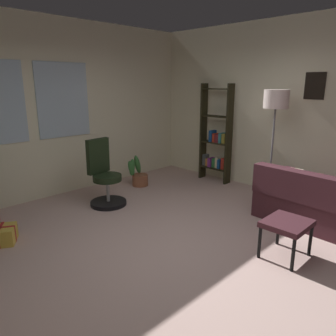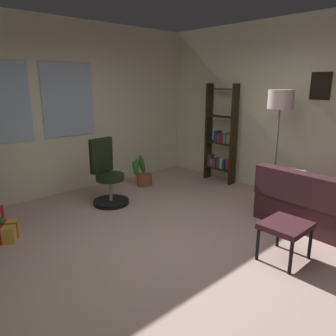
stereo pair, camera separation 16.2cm
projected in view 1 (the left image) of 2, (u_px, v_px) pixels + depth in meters
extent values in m
cube|color=#C3A299|center=(183.00, 254.00, 3.70)|extent=(5.38, 5.64, 0.10)
cube|color=#EAE5C4|center=(54.00, 109.00, 5.27)|extent=(5.38, 0.10, 2.87)
cube|color=silver|center=(63.00, 100.00, 5.28)|extent=(0.90, 0.03, 1.20)
cube|color=#EAE5C4|center=(298.00, 110.00, 5.19)|extent=(0.10, 5.64, 2.87)
cube|color=black|center=(315.00, 86.00, 4.88)|extent=(0.02, 0.30, 0.40)
cube|color=#3F1F25|center=(331.00, 213.00, 4.25)|extent=(1.03, 1.89, 0.38)
cube|color=#3F1F25|center=(322.00, 192.00, 3.90)|extent=(0.30, 1.85, 0.39)
cube|color=#3F1F25|center=(275.00, 178.00, 4.79)|extent=(0.93, 0.19, 0.20)
cube|color=beige|center=(286.00, 182.00, 4.37)|extent=(0.23, 0.42, 0.41)
cube|color=brown|center=(306.00, 187.00, 4.18)|extent=(0.20, 0.40, 0.42)
cube|color=#3F1F25|center=(287.00, 224.00, 3.46)|extent=(0.49, 0.43, 0.06)
cylinder|color=black|center=(293.00, 255.00, 3.23)|extent=(0.04, 0.04, 0.36)
cylinder|color=black|center=(310.00, 240.00, 3.53)|extent=(0.04, 0.04, 0.36)
cylinder|color=black|center=(260.00, 242.00, 3.49)|extent=(0.04, 0.04, 0.36)
cylinder|color=black|center=(278.00, 230.00, 3.79)|extent=(0.04, 0.04, 0.36)
cube|color=gold|center=(1.00, 235.00, 3.83)|extent=(0.43, 0.43, 0.20)
cube|color=#B21919|center=(1.00, 235.00, 3.83)|extent=(0.19, 0.29, 0.21)
cube|color=#B21919|center=(1.00, 235.00, 3.83)|extent=(0.30, 0.20, 0.21)
cylinder|color=black|center=(109.00, 203.00, 5.06)|extent=(0.56, 0.56, 0.06)
cylinder|color=#B2B2B7|center=(108.00, 190.00, 5.00)|extent=(0.05, 0.05, 0.38)
cylinder|color=black|center=(107.00, 178.00, 4.95)|extent=(0.44, 0.44, 0.09)
cube|color=black|center=(98.00, 156.00, 4.98)|extent=(0.40, 0.14, 0.54)
cube|color=black|center=(229.00, 135.00, 5.90)|extent=(0.18, 0.04, 1.85)
cube|color=black|center=(203.00, 132.00, 6.31)|extent=(0.18, 0.04, 1.85)
cube|color=black|center=(214.00, 168.00, 6.27)|extent=(0.18, 0.56, 0.02)
cube|color=black|center=(215.00, 143.00, 6.15)|extent=(0.18, 0.56, 0.02)
cube|color=black|center=(216.00, 116.00, 6.02)|extent=(0.18, 0.56, 0.02)
cube|color=black|center=(217.00, 89.00, 5.89)|extent=(0.18, 0.56, 0.02)
cube|color=#A9291E|center=(224.00, 164.00, 6.12)|extent=(0.13, 0.07, 0.21)
cube|color=navy|center=(220.00, 164.00, 6.17)|extent=(0.15, 0.05, 0.18)
cube|color=beige|center=(218.00, 163.00, 6.22)|extent=(0.13, 0.06, 0.20)
cube|color=#2A7237|center=(215.00, 163.00, 6.28)|extent=(0.13, 0.07, 0.17)
cube|color=#74297A|center=(211.00, 162.00, 6.31)|extent=(0.17, 0.07, 0.17)
cube|color=#B5722E|center=(209.00, 162.00, 6.38)|extent=(0.13, 0.06, 0.15)
cube|color=#464C4E|center=(206.00, 160.00, 6.42)|extent=(0.13, 0.07, 0.22)
cube|color=olive|center=(225.00, 139.00, 6.00)|extent=(0.14, 0.07, 0.18)
cube|color=teal|center=(222.00, 138.00, 6.04)|extent=(0.16, 0.05, 0.19)
cube|color=maroon|center=(219.00, 138.00, 6.09)|extent=(0.15, 0.08, 0.16)
cube|color=#AA2E1B|center=(215.00, 138.00, 6.14)|extent=(0.15, 0.05, 0.16)
cube|color=navy|center=(213.00, 136.00, 6.17)|extent=(0.17, 0.06, 0.22)
cylinder|color=slate|center=(268.00, 198.00, 5.30)|extent=(0.28, 0.28, 0.03)
cylinder|color=slate|center=(272.00, 154.00, 5.11)|extent=(0.03, 0.03, 1.45)
cylinder|color=white|center=(276.00, 99.00, 4.89)|extent=(0.38, 0.38, 0.28)
cylinder|color=brown|center=(140.00, 180.00, 5.99)|extent=(0.29, 0.29, 0.21)
ellipsoid|color=#316B30|center=(137.00, 164.00, 5.96)|extent=(0.19, 0.12, 0.39)
ellipsoid|color=#316B30|center=(131.00, 168.00, 5.87)|extent=(0.18, 0.18, 0.30)
ellipsoid|color=#316B30|center=(132.00, 167.00, 5.88)|extent=(0.20, 0.17, 0.33)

